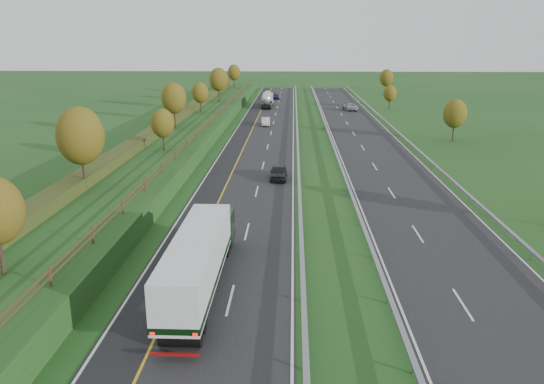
{
  "coord_description": "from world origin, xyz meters",
  "views": [
    {
      "loc": [
        4.96,
        -18.06,
        15.28
      ],
      "look_at": [
        3.16,
        27.37,
        2.2
      ],
      "focal_mm": 35.0,
      "sensor_mm": 36.0,
      "label": 1
    }
  ],
  "objects": [
    {
      "name": "ground",
      "position": [
        8.0,
        55.0,
        0.0
      ],
      "size": [
        400.0,
        400.0,
        0.0
      ],
      "primitive_type": "plane",
      "color": "#1B4619",
      "rests_on": "ground"
    },
    {
      "name": "near_carriageway",
      "position": [
        0.0,
        60.0,
        0.02
      ],
      "size": [
        10.5,
        200.0,
        0.04
      ],
      "primitive_type": "cube",
      "color": "black",
      "rests_on": "ground"
    },
    {
      "name": "far_carriageway",
      "position": [
        16.5,
        60.0,
        0.02
      ],
      "size": [
        10.5,
        200.0,
        0.04
      ],
      "primitive_type": "cube",
      "color": "black",
      "rests_on": "ground"
    },
    {
      "name": "hard_shoulder",
      "position": [
        -3.75,
        60.0,
        0.02
      ],
      "size": [
        3.0,
        200.0,
        0.04
      ],
      "primitive_type": "cube",
      "color": "black",
      "rests_on": "ground"
    },
    {
      "name": "lane_markings",
      "position": [
        6.4,
        59.88,
        0.05
      ],
      "size": [
        26.75,
        200.0,
        0.01
      ],
      "color": "silver",
      "rests_on": "near_carriageway"
    },
    {
      "name": "embankment_left",
      "position": [
        -13.0,
        60.0,
        1.0
      ],
      "size": [
        12.0,
        200.0,
        2.0
      ],
      "primitive_type": "cube",
      "color": "#1B4619",
      "rests_on": "ground"
    },
    {
      "name": "hedge_left",
      "position": [
        -15.0,
        60.0,
        2.55
      ],
      "size": [
        2.2,
        180.0,
        1.1
      ],
      "primitive_type": "cube",
      "color": "#2D3C18",
      "rests_on": "embankment_left"
    },
    {
      "name": "fence_left",
      "position": [
        -8.5,
        59.59,
        2.73
      ],
      "size": [
        0.12,
        189.06,
        1.2
      ],
      "color": "#422B19",
      "rests_on": "embankment_left"
    },
    {
      "name": "median_barrier_near",
      "position": [
        5.7,
        60.0,
        0.61
      ],
      "size": [
        0.32,
        200.0,
        0.71
      ],
      "color": "gray",
      "rests_on": "ground"
    },
    {
      "name": "median_barrier_far",
      "position": [
        10.8,
        60.0,
        0.61
      ],
      "size": [
        0.32,
        200.0,
        0.71
      ],
      "color": "gray",
      "rests_on": "ground"
    },
    {
      "name": "outer_barrier_far",
      "position": [
        22.3,
        60.0,
        0.62
      ],
      "size": [
        0.32,
        200.0,
        0.71
      ],
      "color": "gray",
      "rests_on": "ground"
    },
    {
      "name": "trees_left",
      "position": [
        -12.64,
        56.63,
        6.37
      ],
      "size": [
        6.64,
        164.3,
        7.66
      ],
      "color": "#2D2116",
      "rests_on": "embankment_left"
    },
    {
      "name": "trees_far",
      "position": [
        29.8,
        89.21,
        4.25
      ],
      "size": [
        8.45,
        118.6,
        7.12
      ],
      "color": "#2D2116",
      "rests_on": "ground"
    },
    {
      "name": "box_lorry",
      "position": [
        -0.71,
        12.11,
        2.33
      ],
      "size": [
        2.58,
        16.28,
        4.06
      ],
      "color": "black",
      "rests_on": "near_carriageway"
    },
    {
      "name": "road_tanker",
      "position": [
        -1.2,
        107.81,
        1.86
      ],
      "size": [
        2.4,
        11.22,
        3.46
      ],
      "color": "silver",
      "rests_on": "near_carriageway"
    },
    {
      "name": "car_dark_near",
      "position": [
        3.39,
        40.27,
        0.83
      ],
      "size": [
        1.9,
        4.64,
        1.58
      ],
      "primitive_type": "imported",
      "rotation": [
        0.0,
        0.0,
        -0.01
      ],
      "color": "black",
      "rests_on": "near_carriageway"
    },
    {
      "name": "car_silver_mid",
      "position": [
        -0.09,
        79.41,
        0.77
      ],
      "size": [
        1.83,
        4.51,
        1.46
      ],
      "primitive_type": "imported",
      "rotation": [
        0.0,
        0.0,
        0.07
      ],
      "color": "silver",
      "rests_on": "near_carriageway"
    },
    {
      "name": "car_small_far",
      "position": [
        0.2,
        125.37,
        0.7
      ],
      "size": [
        2.36,
        4.7,
        1.31
      ],
      "primitive_type": "imported",
      "rotation": [
        0.0,
        0.0,
        0.12
      ],
      "color": "#181440",
      "rests_on": "near_carriageway"
    },
    {
      "name": "car_oncoming",
      "position": [
        17.76,
        102.22,
        0.82
      ],
      "size": [
        3.3,
        5.88,
        1.55
      ],
      "primitive_type": "imported",
      "rotation": [
        0.0,
        0.0,
        3.28
      ],
      "color": "#ACADB1",
      "rests_on": "far_carriageway"
    }
  ]
}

